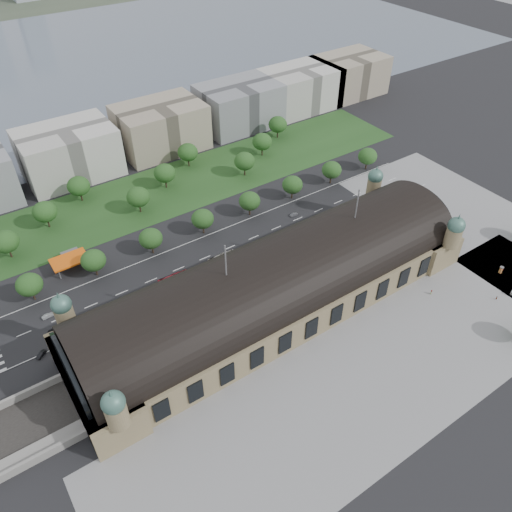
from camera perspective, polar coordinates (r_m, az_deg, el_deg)
ground at (r=183.84m, az=2.23°, el=-5.68°), size 900.00×900.00×0.00m
station at (r=176.61m, az=2.32°, el=-3.36°), size 150.00×48.40×44.30m
plaza_south at (r=168.66m, az=14.15°, el=-13.04°), size 190.00×48.00×0.12m
plaza_east at (r=245.84m, az=22.12°, el=4.49°), size 56.00×100.00×0.12m
road_slab at (r=200.63m, az=-8.83°, el=-1.48°), size 260.00×26.00×0.10m
grass_belt at (r=243.39m, az=-13.77°, el=6.13°), size 300.00×45.00×0.10m
petrol_station at (r=212.31m, az=-20.45°, el=-0.18°), size 14.00×13.00×5.05m
lake at (r=427.99m, az=-23.41°, el=19.22°), size 700.00×320.00×0.08m
office_3 at (r=267.82m, az=-20.60°, el=10.99°), size 45.00×32.00×24.00m
office_4 at (r=281.09m, az=-10.83°, el=14.26°), size 45.00×32.00×24.00m
office_5 at (r=302.15m, az=-1.95°, el=16.82°), size 45.00×32.00×24.00m
office_6 at (r=326.53m, az=5.06°, el=18.53°), size 45.00×32.00×24.00m
office_7 at (r=351.64m, az=10.51°, el=19.66°), size 45.00×32.00×24.00m
tree_row_2 at (r=198.62m, az=-24.49°, el=-3.00°), size 9.60×9.60×11.52m
tree_row_3 at (r=200.77m, az=-18.10°, el=-0.48°), size 9.60×9.60×11.52m
tree_row_4 at (r=205.71m, az=-11.94°, el=1.96°), size 9.60×9.60×11.52m
tree_row_5 at (r=213.25m, az=-6.13°, el=4.24°), size 9.60×9.60×11.52m
tree_row_6 at (r=223.13m, az=-0.74°, el=6.30°), size 9.60×9.60×11.52m
tree_row_7 at (r=235.05m, az=4.18°, el=8.12°), size 9.60×9.60×11.52m
tree_row_8 at (r=248.73m, az=8.64°, el=9.71°), size 9.60×9.60×11.52m
tree_row_9 at (r=263.88m, az=12.64°, el=11.07°), size 9.60×9.60×11.52m
tree_belt_3 at (r=222.41m, az=-26.71°, el=1.47°), size 10.40×10.40×12.48m
tree_belt_4 at (r=233.63m, az=-23.00°, el=4.67°), size 10.40×10.40×12.48m
tree_belt_5 at (r=246.40m, az=-19.62°, el=7.54°), size 10.40×10.40×12.48m
tree_belt_6 at (r=230.79m, az=-13.32°, el=6.58°), size 10.40×10.40×12.48m
tree_belt_7 at (r=246.07m, az=-10.40°, el=9.30°), size 10.40×10.40×12.48m
tree_belt_8 at (r=262.38m, az=-7.81°, el=11.67°), size 10.40×10.40×12.48m
tree_belt_9 at (r=252.11m, az=-1.32°, el=10.78°), size 10.40×10.40×12.48m
tree_belt_10 at (r=270.21m, az=0.71°, el=12.93°), size 10.40×10.40×12.48m
tree_belt_11 at (r=288.92m, az=2.51°, el=14.80°), size 10.40×10.40×12.48m
traffic_car_1 at (r=194.11m, az=-22.71°, el=-6.33°), size 4.26×1.90×1.36m
traffic_car_2 at (r=188.36m, az=-22.06°, el=-7.84°), size 4.81×2.52×1.29m
traffic_car_4 at (r=196.38m, az=-5.12°, el=-1.92°), size 4.16×2.09×1.36m
traffic_car_5 at (r=226.93m, az=4.35°, el=4.74°), size 3.93×1.45×1.28m
traffic_car_6 at (r=239.50m, az=12.95°, el=5.90°), size 5.69×2.68×1.57m
parked_car_0 at (r=182.41m, az=-23.35°, el=-10.28°), size 4.13×3.42×1.33m
parked_car_1 at (r=185.30m, az=-13.93°, el=-6.44°), size 5.15×4.52×1.32m
parked_car_2 at (r=183.25m, az=-12.33°, el=-6.72°), size 5.64×3.92×1.52m
parked_car_3 at (r=181.93m, az=-15.34°, el=-7.85°), size 4.39×4.03×1.45m
parked_car_4 at (r=186.65m, az=-11.88°, el=-5.54°), size 4.69×4.26×1.55m
parked_car_5 at (r=189.21m, az=-8.99°, el=-4.30°), size 6.07×4.65×1.53m
parked_car_6 at (r=184.50m, az=-12.83°, el=-6.45°), size 5.03×3.46×1.35m
bus_west at (r=193.83m, az=-9.35°, el=-2.64°), size 12.58×3.34×3.48m
bus_mid at (r=200.93m, az=-3.88°, el=-0.28°), size 12.37×3.01×3.44m
bus_east at (r=216.89m, az=5.66°, el=3.11°), size 12.56×3.28×3.48m
advertising_column at (r=218.03m, az=26.21°, el=-1.42°), size 1.55×1.55×2.94m
pedestrian_0 at (r=198.42m, az=19.40°, el=-3.93°), size 1.09×0.85×1.97m
pedestrian_1 at (r=205.63m, az=25.79°, el=-4.33°), size 0.59×0.72×1.70m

